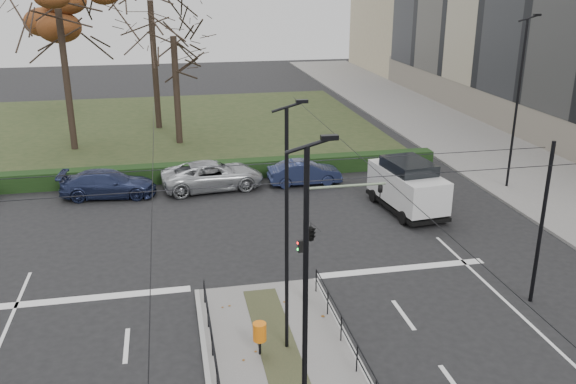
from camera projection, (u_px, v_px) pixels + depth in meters
name	position (u px, v px, depth m)	size (l,w,h in m)	color
ground	(282.00, 365.00, 18.53)	(140.00, 140.00, 0.00)	black
sidewalk_east	(476.00, 146.00, 42.21)	(8.00, 90.00, 0.14)	slate
park	(127.00, 129.00, 46.94)	(38.00, 26.00, 0.10)	#243118
hedge	(116.00, 176.00, 34.42)	(38.00, 1.00, 1.00)	black
catenary	(272.00, 241.00, 18.88)	(20.00, 34.00, 6.00)	black
traffic_light	(313.00, 231.00, 21.15)	(3.13, 1.80, 4.60)	slate
litter_bin	(260.00, 332.00, 18.57)	(0.42, 0.42, 1.08)	black
streetlamp_median_near	(306.00, 317.00, 13.03)	(0.68, 0.14, 8.12)	black
streetlamp_median_far	(287.00, 230.00, 17.87)	(0.65, 0.13, 7.83)	black
streetlamp_sidewalk	(517.00, 102.00, 32.38)	(0.77, 0.16, 9.22)	black
parked_car_third	(108.00, 184.00, 32.46)	(2.03, 4.98, 1.45)	#1F284A
parked_car_fourth	(213.00, 175.00, 33.67)	(2.58, 5.59, 1.55)	#A6A9AE
white_van	(407.00, 185.00, 30.33)	(2.71, 5.22, 2.62)	silver
rust_tree	(58.00, 9.00, 38.36)	(9.03, 9.03, 12.01)	black
bare_tree_center	(151.00, 10.00, 44.34)	(8.48, 8.48, 12.54)	black
bare_tree_near	(174.00, 45.00, 40.70)	(5.30, 5.30, 9.71)	black
parked_car_fifth	(305.00, 173.00, 34.45)	(1.44, 4.13, 1.36)	#1F284A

